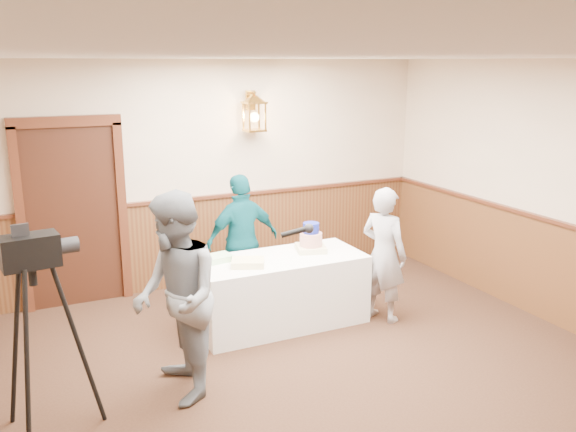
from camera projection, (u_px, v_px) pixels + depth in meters
name	position (u px, v px, depth m)	size (l,w,h in m)	color
ground	(346.00, 419.00, 4.85)	(7.00, 7.00, 0.00)	#321D13
room_shell	(316.00, 222.00, 4.86)	(6.02, 7.02, 2.81)	beige
display_table	(280.00, 291.00, 6.55)	(1.80, 0.80, 0.75)	white
tiered_cake	(311.00, 240.00, 6.65)	(0.38, 0.38, 0.32)	beige
sheet_cake_yellow	(248.00, 263.00, 6.18)	(0.33, 0.25, 0.07)	#E8D88B
sheet_cake_green	(218.00, 258.00, 6.34)	(0.27, 0.22, 0.06)	#8FCA8F
interviewer	(176.00, 298.00, 4.99)	(1.51, 0.90, 1.77)	slate
baker	(384.00, 254.00, 6.59)	(0.54, 0.36, 1.48)	#9B9AA0
assistant_p	(242.00, 241.00, 6.99)	(0.90, 0.38, 1.54)	#0B4E58
tv_camera_rig	(41.00, 350.00, 4.45)	(0.63, 0.58, 1.59)	black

